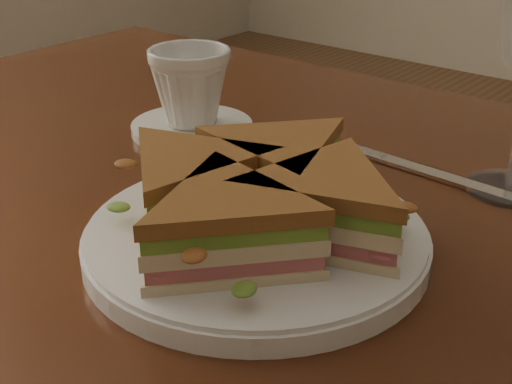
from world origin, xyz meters
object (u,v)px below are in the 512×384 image
table (255,293)px  plate (256,241)px  knife (428,173)px  spoon (209,131)px  coffee_cup (190,87)px  sandwich_wedges (256,198)px  saucer (192,127)px

table → plate: plate is taller
table → knife: knife is taller
spoon → knife: bearing=-14.0°
plate → coffee_cup: 0.27m
sandwich_wedges → saucer: 0.27m
knife → saucer: bearing=-163.7°
coffee_cup → plate: bearing=-52.5°
plate → saucer: 0.27m
plate → spoon: bearing=140.7°
table → saucer: (-0.16, 0.09, 0.10)m
sandwich_wedges → coffee_cup: coffee_cup is taller
table → plate: bearing=-50.3°
table → plate: size_ratio=4.49×
sandwich_wedges → saucer: (-0.22, 0.15, -0.04)m
plate → spoon: size_ratio=1.58×
table → sandwich_wedges: (0.06, -0.07, 0.14)m
sandwich_wedges → knife: (0.04, 0.21, -0.04)m
plate → knife: plate is taller
plate → knife: size_ratio=1.24×
spoon → saucer: (-0.02, -0.01, 0.00)m
sandwich_wedges → saucer: size_ratio=2.14×
spoon → saucer: 0.02m
plate → spoon: (-0.20, 0.16, -0.00)m
table → coffee_cup: 0.24m
spoon → saucer: size_ratio=1.27×
knife → saucer: 0.26m
plate → sandwich_wedges: size_ratio=0.93×
table → knife: bearing=57.0°
spoon → coffee_cup: (-0.02, -0.01, 0.05)m
sandwich_wedges → saucer: bearing=144.5°
table → coffee_cup: size_ratio=13.41×
plate → saucer: size_ratio=2.00×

